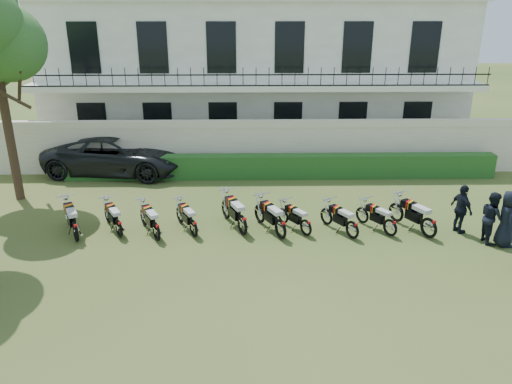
# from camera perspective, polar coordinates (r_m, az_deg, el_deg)

# --- Properties ---
(ground) EXTENTS (100.00, 100.00, 0.00)m
(ground) POSITION_cam_1_polar(r_m,az_deg,el_deg) (14.51, 0.68, -7.74)
(ground) COLOR #314A1D
(ground) RESTS_ON ground
(perimeter_wall) EXTENTS (30.00, 0.35, 2.30)m
(perimeter_wall) POSITION_cam_1_polar(r_m,az_deg,el_deg) (21.53, 0.04, 5.27)
(perimeter_wall) COLOR beige
(perimeter_wall) RESTS_ON ground
(hedge) EXTENTS (18.00, 0.60, 1.00)m
(hedge) POSITION_cam_1_polar(r_m,az_deg,el_deg) (21.00, 2.81, 2.93)
(hedge) COLOR #204A1A
(hedge) RESTS_ON ground
(building) EXTENTS (20.40, 9.60, 7.40)m
(building) POSITION_cam_1_polar(r_m,az_deg,el_deg) (26.90, -0.22, 13.90)
(building) COLOR white
(building) RESTS_ON ground
(motorcycle_0) EXTENTS (1.05, 1.87, 1.12)m
(motorcycle_0) POSITION_cam_1_polar(r_m,az_deg,el_deg) (16.27, -19.99, -3.76)
(motorcycle_0) COLOR black
(motorcycle_0) RESTS_ON ground
(motorcycle_1) EXTENTS (1.00, 1.66, 1.01)m
(motorcycle_1) POSITION_cam_1_polar(r_m,az_deg,el_deg) (16.17, -15.43, -3.57)
(motorcycle_1) COLOR black
(motorcycle_1) RESTS_ON ground
(motorcycle_2) EXTENTS (0.98, 1.72, 1.03)m
(motorcycle_2) POSITION_cam_1_polar(r_m,az_deg,el_deg) (15.68, -11.35, -3.96)
(motorcycle_2) COLOR black
(motorcycle_2) RESTS_ON ground
(motorcycle_3) EXTENTS (0.92, 1.65, 0.99)m
(motorcycle_3) POSITION_cam_1_polar(r_m,az_deg,el_deg) (15.74, -7.17, -3.68)
(motorcycle_3) COLOR black
(motorcycle_3) RESTS_ON ground
(motorcycle_4) EXTENTS (0.99, 1.98, 1.15)m
(motorcycle_4) POSITION_cam_1_polar(r_m,az_deg,el_deg) (15.71, -1.57, -3.25)
(motorcycle_4) COLOR black
(motorcycle_4) RESTS_ON ground
(motorcycle_5) EXTENTS (1.02, 1.87, 1.11)m
(motorcycle_5) POSITION_cam_1_polar(r_m,az_deg,el_deg) (15.48, 2.83, -3.73)
(motorcycle_5) COLOR black
(motorcycle_5) RESTS_ON ground
(motorcycle_6) EXTENTS (1.02, 1.45, 0.93)m
(motorcycle_6) POSITION_cam_1_polar(r_m,az_deg,el_deg) (15.80, 5.74, -3.63)
(motorcycle_6) COLOR black
(motorcycle_6) RESTS_ON ground
(motorcycle_7) EXTENTS (1.02, 1.60, 0.99)m
(motorcycle_7) POSITION_cam_1_polar(r_m,az_deg,el_deg) (15.81, 10.98, -3.79)
(motorcycle_7) COLOR black
(motorcycle_7) RESTS_ON ground
(motorcycle_8) EXTENTS (1.04, 1.52, 0.96)m
(motorcycle_8) POSITION_cam_1_polar(r_m,az_deg,el_deg) (16.25, 15.13, -3.51)
(motorcycle_8) COLOR black
(motorcycle_8) RESTS_ON ground
(motorcycle_9) EXTENTS (1.08, 1.88, 1.13)m
(motorcycle_9) POSITION_cam_1_polar(r_m,az_deg,el_deg) (16.45, 19.20, -3.37)
(motorcycle_9) COLOR black
(motorcycle_9) RESTS_ON ground
(suv) EXTENTS (6.27, 3.44, 1.66)m
(suv) POSITION_cam_1_polar(r_m,az_deg,el_deg) (22.33, -15.65, 4.15)
(suv) COLOR black
(suv) RESTS_ON ground
(officer_3) EXTENTS (0.69, 0.93, 1.75)m
(officer_3) POSITION_cam_1_polar(r_m,az_deg,el_deg) (16.78, 26.76, -2.72)
(officer_3) COLOR black
(officer_3) RESTS_ON ground
(officer_4) EXTENTS (0.62, 0.79, 1.62)m
(officer_4) POSITION_cam_1_polar(r_m,az_deg,el_deg) (16.84, 25.36, -2.64)
(officer_4) COLOR black
(officer_4) RESTS_ON ground
(officer_5) EXTENTS (0.64, 1.02, 1.61)m
(officer_5) POSITION_cam_1_polar(r_m,az_deg,el_deg) (17.13, 22.43, -1.82)
(officer_5) COLOR black
(officer_5) RESTS_ON ground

